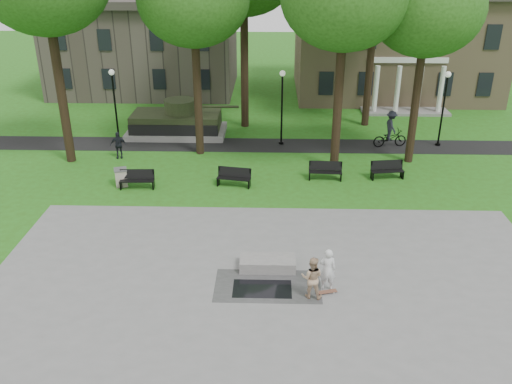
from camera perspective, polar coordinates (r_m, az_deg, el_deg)
ground at (r=23.80m, az=1.84°, el=-4.98°), size 120.00×120.00×0.00m
plaza at (r=19.61m, az=1.85°, el=-12.24°), size 22.00×16.00×0.02m
footpath at (r=34.72m, az=1.84°, el=4.93°), size 44.00×2.60×0.01m
building_right at (r=48.32m, az=14.29°, el=15.21°), size 17.00×12.00×8.60m
building_left at (r=49.07m, az=-11.51°, el=14.73°), size 15.00×10.00×7.20m
tree_1 at (r=31.58m, az=-6.62°, el=19.48°), size 6.20×6.20×11.63m
tree_3 at (r=31.40m, az=17.59°, el=17.86°), size 6.00×6.00×11.19m
lamp_left at (r=35.55m, az=-14.66°, el=9.32°), size 0.36×0.36×4.73m
lamp_mid at (r=34.17m, az=2.75°, el=9.49°), size 0.36×0.36×4.73m
lamp_right at (r=35.79m, az=19.17°, el=8.86°), size 0.36×0.36×4.73m
tank_monument at (r=36.88m, az=-8.31°, el=7.28°), size 7.45×3.40×2.40m
puddle at (r=20.59m, az=0.66°, el=-10.16°), size 2.20×1.20×0.00m
concrete_block at (r=21.66m, az=1.24°, el=-7.50°), size 2.20×1.00×0.45m
skateboard at (r=20.52m, az=7.45°, el=-10.43°), size 0.81×0.39×0.07m
skateboarder at (r=20.29m, az=7.53°, el=-8.08°), size 0.65×0.45×1.70m
friend_watching at (r=19.84m, az=5.92°, el=-8.94°), size 0.88×0.74×1.64m
pedestrian_walker at (r=33.43m, az=-14.30°, el=4.82°), size 1.00×0.53×1.63m
cyclist at (r=35.23m, az=13.97°, el=6.12°), size 2.24×1.31×2.32m
park_bench_0 at (r=29.09m, az=-12.40°, el=1.37°), size 1.82×0.59×1.00m
park_bench_1 at (r=28.71m, az=-2.35°, el=1.64°), size 1.85×0.84×1.00m
park_bench_2 at (r=29.73m, az=7.30°, el=2.28°), size 1.82×0.62×1.00m
park_bench_3 at (r=30.48m, az=13.65°, el=2.34°), size 1.85×0.78×1.00m
trash_bin at (r=29.59m, az=-14.01°, el=1.53°), size 0.83×0.83×0.96m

